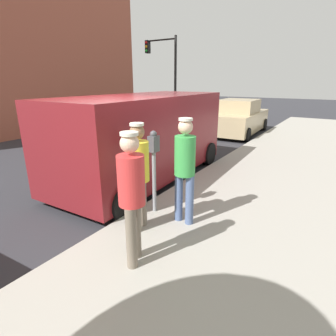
{
  "coord_description": "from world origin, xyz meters",
  "views": [
    {
      "loc": [
        4.05,
        -4.03,
        2.48
      ],
      "look_at": [
        1.65,
        -0.32,
        1.05
      ],
      "focal_mm": 28.8,
      "sensor_mm": 36.0,
      "label": 1
    }
  ],
  "objects": [
    {
      "name": "ground_plane",
      "position": [
        0.0,
        0.0,
        0.0
      ],
      "size": [
        80.0,
        80.0,
        0.0
      ],
      "primitive_type": "plane",
      "color": "#2D2D33"
    },
    {
      "name": "sidewalk_slab",
      "position": [
        3.5,
        0.0,
        0.07
      ],
      "size": [
        5.0,
        32.0,
        0.15
      ],
      "primitive_type": "cube",
      "color": "#9E998E",
      "rests_on": "ground"
    },
    {
      "name": "parked_van",
      "position": [
        -0.15,
        1.34,
        1.15
      ],
      "size": [
        2.31,
        5.27,
        2.15
      ],
      "color": "maroon",
      "rests_on": "ground"
    },
    {
      "name": "pedestrian_in_red",
      "position": [
        1.99,
        -1.68,
        1.17
      ],
      "size": [
        0.34,
        0.34,
        1.77
      ],
      "color": "#726656",
      "rests_on": "sidewalk_slab"
    },
    {
      "name": "parked_sedan_ahead",
      "position": [
        -0.22,
        8.83,
        0.75
      ],
      "size": [
        2.1,
        4.47,
        1.65
      ],
      "color": "tan",
      "rests_on": "ground"
    },
    {
      "name": "parking_meter_near",
      "position": [
        1.35,
        -0.32,
        1.18
      ],
      "size": [
        0.14,
        0.18,
        1.52
      ],
      "color": "gray",
      "rests_on": "sidewalk_slab"
    },
    {
      "name": "pedestrian_in_green",
      "position": [
        2.01,
        -0.37,
        1.18
      ],
      "size": [
        0.36,
        0.34,
        1.79
      ],
      "color": "#4C608C",
      "rests_on": "sidewalk_slab"
    },
    {
      "name": "pedestrian_in_yellow",
      "position": [
        1.5,
        -0.95,
        1.15
      ],
      "size": [
        0.34,
        0.35,
        1.74
      ],
      "color": "#726656",
      "rests_on": "sidewalk_slab"
    },
    {
      "name": "brick_building_across_street",
      "position": [
        -10.0,
        3.86,
        5.46
      ],
      "size": [
        4.0,
        12.91,
        10.91
      ],
      "primitive_type": "cube",
      "color": "#A85642",
      "rests_on": "ground"
    },
    {
      "name": "traffic_light_corner",
      "position": [
        -6.46,
        11.75,
        3.52
      ],
      "size": [
        2.48,
        0.42,
        5.2
      ],
      "color": "black",
      "rests_on": "ground"
    }
  ]
}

